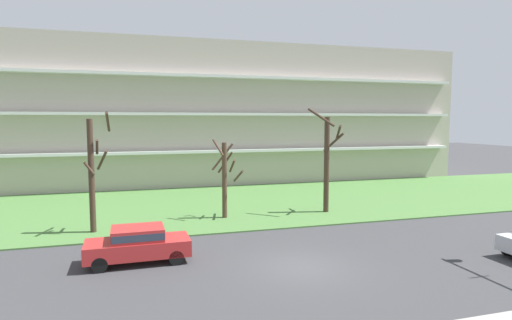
# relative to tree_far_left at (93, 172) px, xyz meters

# --- Properties ---
(ground) EXTENTS (160.00, 160.00, 0.00)m
(ground) POSITION_rel_tree_far_left_xyz_m (8.78, -8.15, -3.39)
(ground) COLOR #38383A
(grass_lawn_strip) EXTENTS (80.00, 16.00, 0.08)m
(grass_lawn_strip) POSITION_rel_tree_far_left_xyz_m (8.78, 5.85, -3.35)
(grass_lawn_strip) COLOR #477238
(grass_lawn_strip) RESTS_ON ground
(apartment_building) EXTENTS (52.81, 14.15, 13.45)m
(apartment_building) POSITION_rel_tree_far_left_xyz_m (8.78, 20.45, 3.34)
(apartment_building) COLOR #B2A899
(apartment_building) RESTS_ON ground
(tree_far_left) EXTENTS (1.40, 1.93, 6.64)m
(tree_far_left) POSITION_rel_tree_far_left_xyz_m (0.00, 0.00, 0.00)
(tree_far_left) COLOR #423023
(tree_far_left) RESTS_ON ground
(tree_left) EXTENTS (1.75, 1.88, 5.02)m
(tree_left) POSITION_rel_tree_far_left_xyz_m (7.61, 1.39, -0.70)
(tree_left) COLOR #4C3828
(tree_left) RESTS_ON ground
(tree_center) EXTENTS (2.49, 2.47, 6.97)m
(tree_center) POSITION_rel_tree_far_left_xyz_m (14.42, 1.06, 0.16)
(tree_center) COLOR #423023
(tree_center) RESTS_ON ground
(sedan_red_center_left) EXTENTS (4.43, 1.87, 1.57)m
(sedan_red_center_left) POSITION_rel_tree_far_left_xyz_m (2.21, -5.65, -2.52)
(sedan_red_center_left) COLOR #B22828
(sedan_red_center_left) RESTS_ON ground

